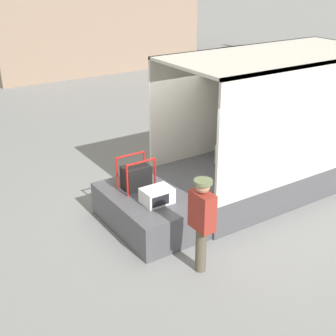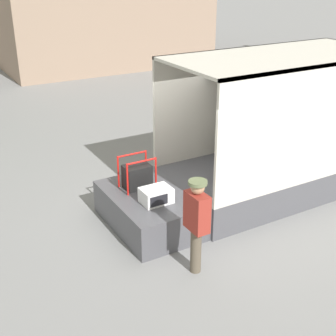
# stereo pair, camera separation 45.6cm
# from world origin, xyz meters

# --- Properties ---
(ground_plane) EXTENTS (160.00, 160.00, 0.00)m
(ground_plane) POSITION_xyz_m (0.00, 0.00, 0.00)
(ground_plane) COLOR gray
(box_truck) EXTENTS (6.88, 2.24, 2.99)m
(box_truck) POSITION_xyz_m (4.09, 0.00, 0.90)
(box_truck) COLOR #B2B2B7
(box_truck) RESTS_ON ground
(tailgate_deck) EXTENTS (1.41, 2.13, 0.67)m
(tailgate_deck) POSITION_xyz_m (-0.71, 0.00, 0.33)
(tailgate_deck) COLOR #4C4C51
(tailgate_deck) RESTS_ON ground
(microwave) EXTENTS (0.55, 0.41, 0.28)m
(microwave) POSITION_xyz_m (-0.74, -0.36, 0.81)
(microwave) COLOR white
(microwave) RESTS_ON tailgate_deck
(portable_generator) EXTENTS (0.64, 0.44, 0.64)m
(portable_generator) POSITION_xyz_m (-0.75, 0.37, 0.91)
(portable_generator) COLOR black
(portable_generator) RESTS_ON tailgate_deck
(worker_person) EXTENTS (0.30, 0.44, 1.65)m
(worker_person) POSITION_xyz_m (-0.74, -1.69, 1.01)
(worker_person) COLOR brown
(worker_person) RESTS_ON ground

